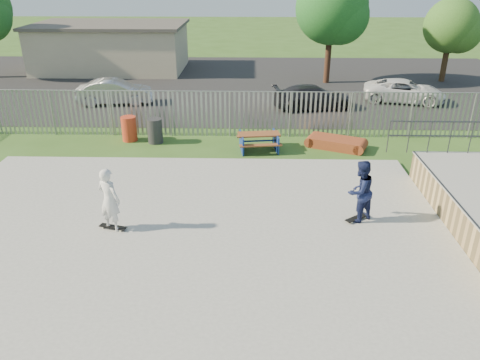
{
  "coord_description": "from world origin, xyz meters",
  "views": [
    {
      "loc": [
        1.94,
        -10.58,
        6.94
      ],
      "look_at": [
        1.62,
        2.0,
        1.1
      ],
      "focal_mm": 35.0,
      "sensor_mm": 36.0,
      "label": 1
    }
  ],
  "objects_px": {
    "funbox": "(336,143)",
    "car_white": "(404,91)",
    "trash_bin_grey": "(155,131)",
    "skater_navy": "(360,191)",
    "picnic_table": "(259,142)",
    "car_silver": "(115,92)",
    "tree_right": "(451,26)",
    "skater_white": "(109,200)",
    "car_dark": "(313,97)",
    "trash_bin_red": "(129,129)",
    "tree_mid": "(332,8)"
  },
  "relations": [
    {
      "from": "trash_bin_grey",
      "to": "car_white",
      "type": "bearing_deg",
      "value": 28.48
    },
    {
      "from": "trash_bin_red",
      "to": "car_white",
      "type": "xyz_separation_m",
      "value": [
        13.55,
        6.5,
        0.09
      ]
    },
    {
      "from": "trash_bin_grey",
      "to": "skater_navy",
      "type": "height_order",
      "value": "skater_navy"
    },
    {
      "from": "tree_mid",
      "to": "skater_navy",
      "type": "height_order",
      "value": "tree_mid"
    },
    {
      "from": "skater_navy",
      "to": "tree_mid",
      "type": "bearing_deg",
      "value": -131.57
    },
    {
      "from": "trash_bin_grey",
      "to": "skater_white",
      "type": "xyz_separation_m",
      "value": [
        0.2,
        -7.39,
        0.55
      ]
    },
    {
      "from": "car_white",
      "to": "skater_white",
      "type": "relative_size",
      "value": 2.35
    },
    {
      "from": "skater_navy",
      "to": "tree_right",
      "type": "bearing_deg",
      "value": -152.68
    },
    {
      "from": "car_dark",
      "to": "tree_mid",
      "type": "distance_m",
      "value": 7.28
    },
    {
      "from": "skater_navy",
      "to": "car_white",
      "type": "bearing_deg",
      "value": -147.63
    },
    {
      "from": "car_silver",
      "to": "car_dark",
      "type": "bearing_deg",
      "value": -100.52
    },
    {
      "from": "trash_bin_red",
      "to": "skater_white",
      "type": "height_order",
      "value": "skater_white"
    },
    {
      "from": "picnic_table",
      "to": "skater_navy",
      "type": "xyz_separation_m",
      "value": [
        2.79,
        -5.94,
        0.71
      ]
    },
    {
      "from": "funbox",
      "to": "skater_white",
      "type": "bearing_deg",
      "value": -112.91
    },
    {
      "from": "trash_bin_grey",
      "to": "skater_navy",
      "type": "xyz_separation_m",
      "value": [
        7.17,
        -6.7,
        0.55
      ]
    },
    {
      "from": "picnic_table",
      "to": "tree_right",
      "type": "xyz_separation_m",
      "value": [
        11.97,
        12.58,
        3.08
      ]
    },
    {
      "from": "funbox",
      "to": "car_silver",
      "type": "bearing_deg",
      "value": 173.38
    },
    {
      "from": "picnic_table",
      "to": "car_dark",
      "type": "height_order",
      "value": "car_dark"
    },
    {
      "from": "car_dark",
      "to": "tree_mid",
      "type": "xyz_separation_m",
      "value": [
        1.55,
        5.95,
        3.89
      ]
    },
    {
      "from": "picnic_table",
      "to": "trash_bin_red",
      "type": "xyz_separation_m",
      "value": [
        -5.53,
        0.99,
        0.17
      ]
    },
    {
      "from": "funbox",
      "to": "tree_right",
      "type": "xyz_separation_m",
      "value": [
        8.77,
        12.23,
        3.24
      ]
    },
    {
      "from": "funbox",
      "to": "car_white",
      "type": "xyz_separation_m",
      "value": [
        4.83,
        7.14,
        0.42
      ]
    },
    {
      "from": "car_silver",
      "to": "tree_right",
      "type": "distance_m",
      "value": 20.68
    },
    {
      "from": "picnic_table",
      "to": "funbox",
      "type": "xyz_separation_m",
      "value": [
        3.2,
        0.35,
        -0.16
      ]
    },
    {
      "from": "car_dark",
      "to": "funbox",
      "type": "bearing_deg",
      "value": 174.72
    },
    {
      "from": "tree_mid",
      "to": "skater_navy",
      "type": "xyz_separation_m",
      "value": [
        -1.65,
        -17.95,
        -3.44
      ]
    },
    {
      "from": "skater_navy",
      "to": "skater_white",
      "type": "bearing_deg",
      "value": -30.62
    },
    {
      "from": "funbox",
      "to": "skater_white",
      "type": "xyz_separation_m",
      "value": [
        -7.37,
        -6.98,
        0.87
      ]
    },
    {
      "from": "car_white",
      "to": "car_dark",
      "type": "bearing_deg",
      "value": 118.99
    },
    {
      "from": "tree_mid",
      "to": "tree_right",
      "type": "bearing_deg",
      "value": 4.34
    },
    {
      "from": "skater_white",
      "to": "trash_bin_grey",
      "type": "bearing_deg",
      "value": -62.85
    },
    {
      "from": "funbox",
      "to": "tree_mid",
      "type": "relative_size",
      "value": 0.34
    },
    {
      "from": "picnic_table",
      "to": "skater_white",
      "type": "distance_m",
      "value": 7.87
    },
    {
      "from": "skater_white",
      "to": "tree_mid",
      "type": "bearing_deg",
      "value": -89.21
    },
    {
      "from": "tree_right",
      "to": "skater_white",
      "type": "distance_m",
      "value": 25.2
    },
    {
      "from": "tree_right",
      "to": "car_silver",
      "type": "bearing_deg",
      "value": -163.29
    },
    {
      "from": "trash_bin_red",
      "to": "tree_mid",
      "type": "distance_m",
      "value": 15.38
    },
    {
      "from": "picnic_table",
      "to": "tree_right",
      "type": "relative_size",
      "value": 0.36
    },
    {
      "from": "trash_bin_grey",
      "to": "tree_right",
      "type": "bearing_deg",
      "value": 35.87
    },
    {
      "from": "funbox",
      "to": "car_dark",
      "type": "relative_size",
      "value": 0.55
    },
    {
      "from": "funbox",
      "to": "car_silver",
      "type": "relative_size",
      "value": 0.57
    },
    {
      "from": "car_dark",
      "to": "skater_white",
      "type": "xyz_separation_m",
      "value": [
        -7.06,
        -12.69,
        0.45
      ]
    },
    {
      "from": "skater_navy",
      "to": "car_dark",
      "type": "bearing_deg",
      "value": -126.79
    },
    {
      "from": "car_silver",
      "to": "trash_bin_grey",
      "type": "bearing_deg",
      "value": -158.11
    },
    {
      "from": "trash_bin_red",
      "to": "car_silver",
      "type": "height_order",
      "value": "car_silver"
    },
    {
      "from": "skater_navy",
      "to": "skater_white",
      "type": "height_order",
      "value": "same"
    },
    {
      "from": "car_dark",
      "to": "skater_navy",
      "type": "distance_m",
      "value": 12.0
    },
    {
      "from": "tree_right",
      "to": "trash_bin_grey",
      "type": "bearing_deg",
      "value": -144.13
    },
    {
      "from": "picnic_table",
      "to": "car_silver",
      "type": "xyz_separation_m",
      "value": [
        -7.66,
        6.69,
        0.31
      ]
    },
    {
      "from": "tree_right",
      "to": "trash_bin_red",
      "type": "bearing_deg",
      "value": -146.48
    }
  ]
}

